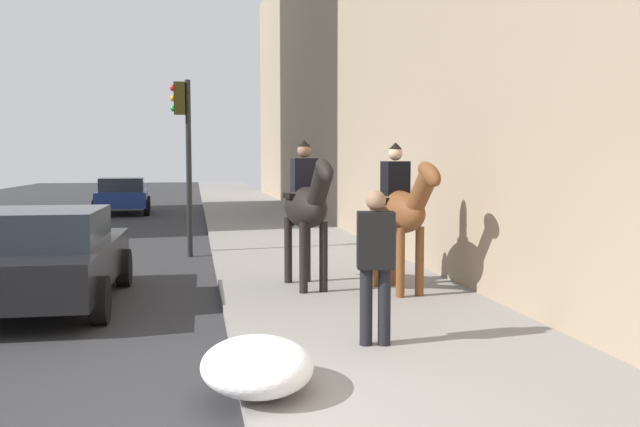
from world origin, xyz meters
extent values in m
cube|color=gray|center=(0.00, -1.93, 0.06)|extent=(120.00, 3.86, 0.12)
ellipsoid|color=black|center=(5.28, -1.35, 1.40)|extent=(1.56, 0.74, 0.66)
cylinder|color=black|center=(4.85, -1.57, 0.66)|extent=(0.13, 0.13, 1.08)
cylinder|color=black|center=(4.81, -1.25, 0.66)|extent=(0.13, 0.13, 1.08)
cylinder|color=black|center=(5.74, -1.46, 0.66)|extent=(0.13, 0.13, 1.08)
cylinder|color=black|center=(5.70, -1.14, 0.66)|extent=(0.13, 0.13, 1.08)
cylinder|color=black|center=(4.51, -1.45, 1.75)|extent=(0.66, 0.36, 0.68)
ellipsoid|color=black|center=(4.30, -1.47, 2.00)|extent=(0.65, 0.30, 0.49)
cylinder|color=black|center=(5.98, -1.26, 1.30)|extent=(0.29, 0.13, 0.55)
cube|color=black|center=(5.33, -1.35, 1.58)|extent=(0.51, 0.65, 0.08)
cube|color=black|center=(5.33, -1.35, 1.90)|extent=(0.32, 0.41, 0.55)
sphere|color=#8C664C|center=(5.33, -1.35, 2.29)|extent=(0.22, 0.22, 0.22)
cone|color=black|center=(5.33, -1.35, 2.41)|extent=(0.22, 0.22, 0.10)
ellipsoid|color=brown|center=(4.70, -2.68, 1.36)|extent=(1.58, 0.81, 0.66)
cylinder|color=brown|center=(4.28, -2.92, 0.64)|extent=(0.13, 0.13, 1.04)
cylinder|color=brown|center=(4.23, -2.60, 0.64)|extent=(0.13, 0.13, 1.04)
cylinder|color=brown|center=(5.17, -2.76, 0.64)|extent=(0.13, 0.13, 1.04)
cylinder|color=brown|center=(5.11, -2.44, 0.64)|extent=(0.13, 0.13, 1.04)
cylinder|color=brown|center=(3.94, -2.82, 1.70)|extent=(0.67, 0.39, 0.68)
ellipsoid|color=brown|center=(3.73, -2.85, 1.95)|extent=(0.65, 0.33, 0.49)
cylinder|color=black|center=(5.40, -2.55, 1.26)|extent=(0.30, 0.15, 0.55)
cube|color=black|center=(4.75, -2.67, 1.54)|extent=(0.54, 0.67, 0.08)
cube|color=black|center=(4.75, -2.67, 1.85)|extent=(0.34, 0.42, 0.55)
sphere|color=#D8AD8C|center=(4.75, -2.67, 2.25)|extent=(0.22, 0.22, 0.22)
cone|color=black|center=(4.75, -2.67, 2.37)|extent=(0.23, 0.23, 0.10)
cylinder|color=black|center=(1.84, -1.46, 0.54)|extent=(0.14, 0.14, 0.85)
cylinder|color=black|center=(1.80, -1.65, 0.54)|extent=(0.14, 0.14, 0.85)
cube|color=black|center=(1.82, -1.56, 1.28)|extent=(0.33, 0.44, 0.62)
sphere|color=#8C664C|center=(1.82, -1.56, 1.71)|extent=(0.22, 0.22, 0.22)
cube|color=navy|center=(22.44, 3.19, 0.62)|extent=(3.97, 2.07, 0.60)
cube|color=#262D38|center=(22.21, 3.18, 1.18)|extent=(2.06, 1.75, 0.52)
cylinder|color=black|center=(23.60, 4.19, 0.32)|extent=(0.65, 0.25, 0.64)
cylinder|color=black|center=(23.69, 2.31, 0.32)|extent=(0.65, 0.25, 0.64)
cylinder|color=black|center=(21.19, 4.07, 0.32)|extent=(0.65, 0.25, 0.64)
cylinder|color=black|center=(21.28, 2.19, 0.32)|extent=(0.65, 0.25, 0.64)
cube|color=black|center=(5.18, 2.53, 0.62)|extent=(4.36, 1.95, 0.60)
cube|color=#262D38|center=(4.92, 2.53, 1.18)|extent=(2.02, 1.69, 0.52)
cylinder|color=black|center=(6.53, 3.46, 0.32)|extent=(0.64, 0.23, 0.64)
cylinder|color=black|center=(6.51, 1.57, 0.32)|extent=(0.64, 0.23, 0.64)
cylinder|color=black|center=(3.82, 1.60, 0.32)|extent=(0.64, 0.23, 0.64)
cylinder|color=black|center=(9.84, 0.48, 1.94)|extent=(0.12, 0.12, 3.88)
cube|color=#2D280C|center=(9.84, 0.66, 3.48)|extent=(0.20, 0.24, 0.70)
sphere|color=red|center=(9.84, 0.79, 3.70)|extent=(0.14, 0.14, 0.14)
sphere|color=orange|center=(9.84, 0.79, 3.48)|extent=(0.14, 0.14, 0.14)
sphere|color=green|center=(9.84, 0.79, 3.26)|extent=(0.14, 0.14, 0.14)
ellipsoid|color=white|center=(0.61, -0.15, 0.34)|extent=(1.29, 0.99, 0.45)
camera|label=1|loc=(-5.15, 0.37, 2.15)|focal=37.58mm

